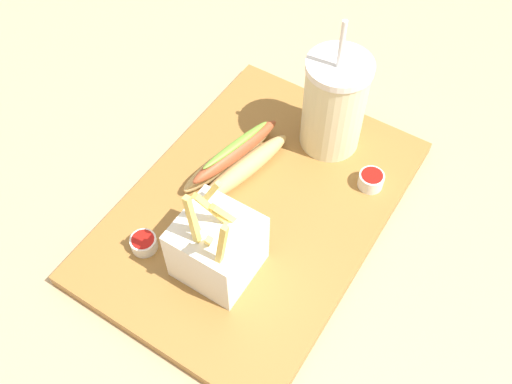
# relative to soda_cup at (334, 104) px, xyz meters

# --- Properties ---
(ground_plane) EXTENTS (2.40, 2.40, 0.02)m
(ground_plane) POSITION_rel_soda_cup_xyz_m (0.16, -0.03, -0.10)
(ground_plane) COLOR tan
(food_tray) EXTENTS (0.46, 0.32, 0.02)m
(food_tray) POSITION_rel_soda_cup_xyz_m (0.16, -0.03, -0.08)
(food_tray) COLOR olive
(food_tray) RESTS_ON ground_plane
(soda_cup) EXTENTS (0.09, 0.09, 0.22)m
(soda_cup) POSITION_rel_soda_cup_xyz_m (0.00, 0.00, 0.00)
(soda_cup) COLOR beige
(soda_cup) RESTS_ON food_tray
(fries_basket) EXTENTS (0.09, 0.09, 0.17)m
(fries_basket) POSITION_rel_soda_cup_xyz_m (0.26, -0.02, -0.03)
(fries_basket) COLOR white
(fries_basket) RESTS_ON food_tray
(hot_dog_1) EXTENTS (0.18, 0.09, 0.06)m
(hot_dog_1) POSITION_rel_soda_cup_xyz_m (0.12, -0.08, -0.05)
(hot_dog_1) COLOR tan
(hot_dog_1) RESTS_ON food_tray
(ketchup_cup_1) EXTENTS (0.03, 0.03, 0.02)m
(ketchup_cup_1) POSITION_rel_soda_cup_xyz_m (0.29, -0.11, -0.06)
(ketchup_cup_1) COLOR white
(ketchup_cup_1) RESTS_ON food_tray
(ketchup_cup_2) EXTENTS (0.03, 0.03, 0.02)m
(ketchup_cup_2) POSITION_rel_soda_cup_xyz_m (0.04, 0.09, -0.06)
(ketchup_cup_2) COLOR white
(ketchup_cup_2) RESTS_ON food_tray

